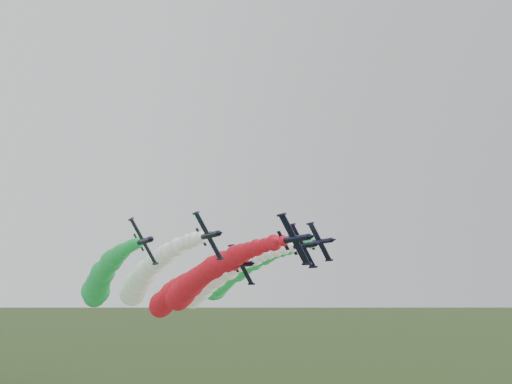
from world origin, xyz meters
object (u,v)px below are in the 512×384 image
jet_inner_right (210,283)px  jet_outer_right (230,277)px  jet_outer_left (100,282)px  jet_inner_left (142,279)px  jet_lead (195,284)px  jet_trail (172,295)px

jet_inner_right → jet_outer_right: (11.04, 9.67, 1.97)m
jet_inner_right → jet_outer_left: (-28.00, 9.64, 0.36)m
jet_inner_left → jet_outer_right: jet_outer_right is taller
jet_lead → jet_outer_left: jet_outer_left is taller
jet_inner_left → jet_outer_right: 30.75m
jet_inner_right → jet_trail: size_ratio=1.00×
jet_inner_left → jet_inner_right: jet_inner_left is taller
jet_lead → jet_trail: size_ratio=1.00×
jet_inner_right → jet_outer_left: size_ratio=1.00×
jet_inner_left → jet_inner_right: 18.79m
jet_inner_right → jet_inner_left: bearing=174.5°
jet_trail → jet_inner_left: bearing=-134.9°
jet_inner_left → jet_trail: bearing=45.1°
jet_trail → jet_outer_left: bearing=-166.9°
jet_inner_right → jet_outer_right: size_ratio=1.00×
jet_lead → jet_outer_right: (19.73, 19.96, 2.14)m
jet_trail → jet_lead: bearing=-96.9°
jet_lead → jet_trail: bearing=83.1°
jet_inner_right → jet_lead: bearing=-130.2°
jet_outer_right → jet_outer_left: bearing=-180.0°
jet_outer_left → jet_trail: bearing=13.1°
jet_inner_left → jet_outer_left: 12.21m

